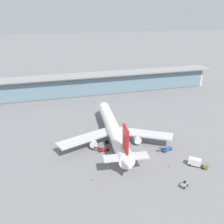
{
  "coord_description": "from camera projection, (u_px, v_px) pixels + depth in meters",
  "views": [
    {
      "loc": [
        -35.04,
        -97.88,
        56.03
      ],
      "look_at": [
        0.0,
        18.26,
        8.25
      ],
      "focal_mm": 41.63,
      "sensor_mm": 36.0,
      "label": 1
    }
  ],
  "objects": [
    {
      "name": "ground_plane",
      "position": [
        124.0,
        143.0,
        117.14
      ],
      "size": [
        1200.0,
        1200.0,
        0.0
      ],
      "primitive_type": "plane",
      "color": "slate"
    },
    {
      "name": "airliner_on_stand",
      "position": [
        113.0,
        130.0,
        116.87
      ],
      "size": [
        51.5,
        67.39,
        17.94
      ],
      "color": "white",
      "rests_on": "ground"
    },
    {
      "name": "service_truck_near_nose_blue",
      "position": [
        166.0,
        149.0,
        110.52
      ],
      "size": [
        6.9,
        3.27,
        2.7
      ],
      "color": "#234C9E",
      "rests_on": "ground"
    },
    {
      "name": "service_truck_under_wing_olive",
      "position": [
        197.0,
        163.0,
        99.18
      ],
      "size": [
        6.86,
        6.71,
        3.1
      ],
      "color": "olive",
      "rests_on": "ground"
    },
    {
      "name": "service_truck_mid_apron_red",
      "position": [
        103.0,
        149.0,
        110.45
      ],
      "size": [
        6.85,
        2.08,
        2.7
      ],
      "color": "#B21E1E",
      "rests_on": "ground"
    },
    {
      "name": "service_truck_by_tail_grey",
      "position": [
        184.0,
        184.0,
        88.0
      ],
      "size": [
        3.33,
        2.89,
        2.05
      ],
      "color": "gray",
      "rests_on": "ground"
    },
    {
      "name": "terminal_building",
      "position": [
        89.0,
        84.0,
        181.11
      ],
      "size": [
        183.6,
        12.8,
        15.2
      ],
      "color": "beige",
      "rests_on": "ground"
    },
    {
      "name": "safety_cone_alpha",
      "position": [
        141.0,
        161.0,
        102.58
      ],
      "size": [
        0.62,
        0.62,
        0.7
      ],
      "color": "orange",
      "rests_on": "ground"
    },
    {
      "name": "safety_cone_bravo",
      "position": [
        92.0,
        179.0,
        91.58
      ],
      "size": [
        0.62,
        0.62,
        0.7
      ],
      "color": "orange",
      "rests_on": "ground"
    },
    {
      "name": "safety_cone_charlie",
      "position": [
        169.0,
        165.0,
        99.91
      ],
      "size": [
        0.62,
        0.62,
        0.7
      ],
      "color": "orange",
      "rests_on": "ground"
    }
  ]
}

